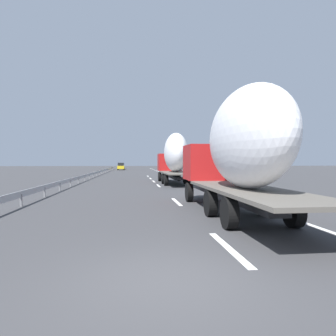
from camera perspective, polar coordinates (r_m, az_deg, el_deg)
The scene contains 17 objects.
ground_plane at distance 45.61m, azimuth -5.85°, elevation -1.63°, with size 260.00×260.00×0.00m, color #38383A.
lane_stripe_0 at distance 8.22m, azimuth 11.03°, elevation -14.18°, with size 3.20×0.20×0.01m, color white.
lane_stripe_1 at distance 17.01m, azimuth 1.59°, elevation -6.21°, with size 3.20×0.20×0.01m, color white.
lane_stripe_2 at distance 28.54m, azimuth -1.76°, elevation -3.25°, with size 3.20×0.20×0.01m, color white.
lane_stripe_3 at distance 34.82m, azimuth -2.64°, elevation -2.47°, with size 3.20×0.20×0.01m, color white.
lane_stripe_4 at distance 40.99m, azimuth -3.25°, elevation -1.93°, with size 3.20×0.20×0.01m, color white.
lane_stripe_5 at distance 47.84m, azimuth -3.73°, elevation -1.50°, with size 3.20×0.20×0.01m, color white.
edge_line_right at distance 50.96m, azimuth 0.27°, elevation -1.34°, with size 110.00×0.20×0.01m, color white.
truck_lead at distance 31.11m, azimuth 1.16°, elevation 2.06°, with size 12.08×2.55×4.97m.
truck_trailing at distance 12.82m, azimuth 12.59°, elevation 3.53°, with size 12.99×2.55×4.94m.
car_white_van at distance 96.87m, azimuth -8.51°, elevation 0.36°, with size 4.16×1.85×1.89m.
car_yellow_coupe at distance 85.72m, azimuth -8.63°, elevation 0.29°, with size 4.77×1.84×1.99m.
road_sign at distance 51.10m, azimuth 1.60°, elevation 1.13°, with size 0.10×0.90×3.18m.
tree_0 at distance 34.33m, azimuth 12.43°, elevation 4.01°, with size 3.65×3.65×6.35m.
tree_1 at distance 33.52m, azimuth 12.54°, elevation 4.12°, with size 2.55×2.55×6.50m.
tree_2 at distance 47.02m, azimuth 7.79°, elevation 2.35°, with size 2.63×2.63×5.16m.
guardrail_median at distance 48.87m, azimuth -12.95°, elevation -0.80°, with size 94.00×0.10×0.76m.
Camera 1 is at (-5.55, 0.61, 2.17)m, focal length 33.24 mm.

